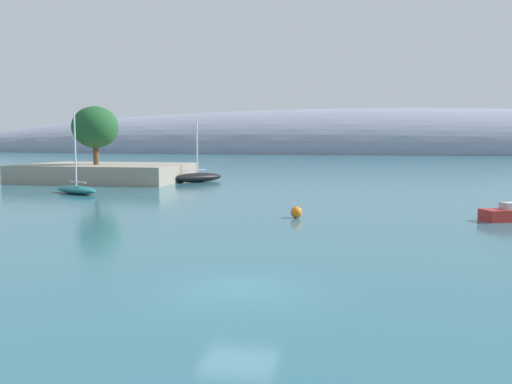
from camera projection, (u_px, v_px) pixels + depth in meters
water at (239, 289)px, 17.71m from camera, size 600.00×600.00×0.00m
shore_outcrop at (106, 173)px, 63.92m from camera, size 18.60×12.88×2.01m
tree_clump_shore at (95, 127)px, 62.15m from camera, size 5.30×5.30×6.70m
distant_ridge at (355, 153)px, 199.63m from camera, size 340.15×60.11×32.45m
sailboat_black_near_shore at (197, 177)px, 62.49m from camera, size 5.80×6.42×7.19m
sailboat_teal_mid_mooring at (77, 189)px, 48.94m from camera, size 5.74×4.13×7.25m
mooring_buoy_orange at (296, 212)px, 33.86m from camera, size 0.72×0.72×0.72m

